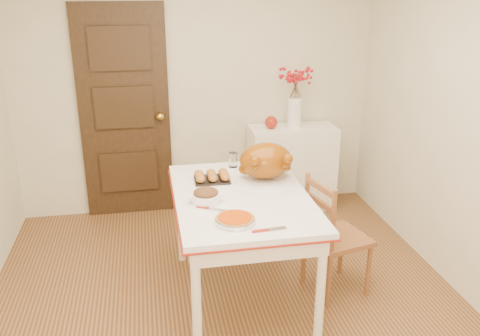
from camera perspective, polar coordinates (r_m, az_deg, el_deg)
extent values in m
cube|color=#502D15|center=(3.73, -0.88, -16.70)|extent=(3.50, 4.00, 0.00)
cube|color=beige|center=(5.06, -4.89, 8.94)|extent=(3.50, 0.00, 2.50)
cube|color=#352314|center=(5.05, -12.74, 5.95)|extent=(0.85, 0.06, 2.06)
cube|color=white|center=(5.25, 5.78, 0.02)|extent=(0.86, 0.38, 0.86)
sphere|color=maroon|center=(5.04, 3.49, 5.11)|extent=(0.12, 0.12, 0.12)
cylinder|color=#B43500|center=(3.16, -0.56, -5.72)|extent=(0.30, 0.30, 0.05)
cylinder|color=white|center=(4.08, -0.78, 0.91)|extent=(0.09, 0.09, 0.12)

